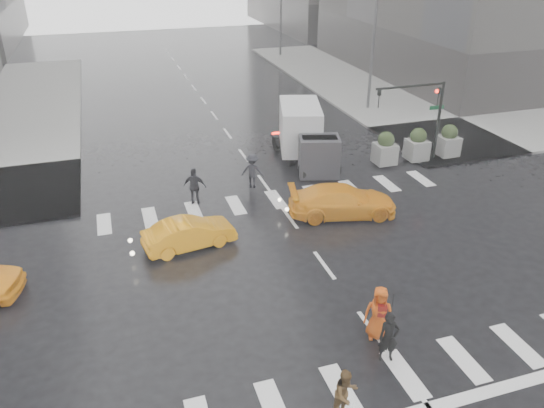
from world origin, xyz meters
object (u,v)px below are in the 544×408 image
object	(u,v)px
traffic_signal_pole	(424,107)
pedestrian_orange	(379,313)
pedestrian_brown	(346,394)
box_truck	(305,134)
taxi_mid	(189,234)

from	to	relation	value
traffic_signal_pole	pedestrian_orange	world-z (taller)	traffic_signal_pole
traffic_signal_pole	pedestrian_brown	bearing A→B (deg)	-127.36
box_truck	taxi_mid	bearing A→B (deg)	-121.00
pedestrian_orange	taxi_mid	distance (m)	8.61
traffic_signal_pole	taxi_mid	bearing A→B (deg)	-159.73
pedestrian_orange	taxi_mid	xyz separation A→B (m)	(-4.68, 7.22, -0.32)
traffic_signal_pole	taxi_mid	distance (m)	14.84
pedestrian_brown	pedestrian_orange	world-z (taller)	pedestrian_orange
traffic_signal_pole	pedestrian_brown	size ratio (longest dim) A/B	2.93
pedestrian_orange	traffic_signal_pole	bearing A→B (deg)	78.97
pedestrian_brown	taxi_mid	size ratio (longest dim) A/B	0.41
taxi_mid	box_truck	world-z (taller)	box_truck
traffic_signal_pole	pedestrian_orange	xyz separation A→B (m)	(-9.02, -12.28, -2.29)
taxi_mid	pedestrian_orange	bearing A→B (deg)	-156.36
pedestrian_brown	taxi_mid	world-z (taller)	pedestrian_brown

